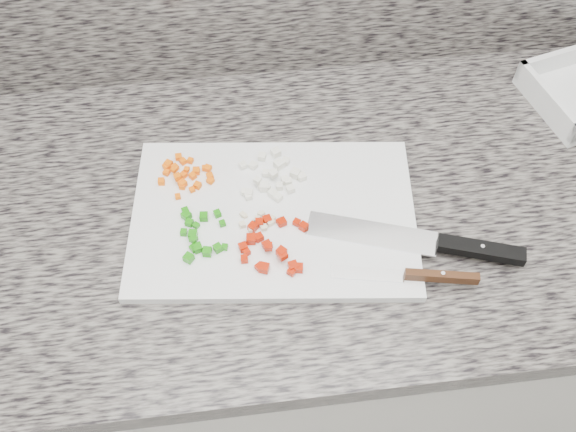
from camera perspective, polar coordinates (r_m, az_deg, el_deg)
name	(u,v)px	position (r m, az deg, el deg)	size (l,w,h in m)	color
cabinet	(300,324)	(1.42, 1.10, -9.61)	(3.92, 0.62, 0.86)	silver
countertop	(305,205)	(1.03, 1.50, 1.00)	(3.96, 0.64, 0.04)	#6A645D
cutting_board	(273,217)	(0.98, -1.30, -0.06)	(0.43, 0.29, 0.01)	white
carrot_pile	(185,174)	(1.03, -9.17, 3.74)	(0.09, 0.09, 0.02)	#FF6505
onion_pile	(274,176)	(1.01, -1.25, 3.54)	(0.11, 0.11, 0.02)	white
green_pepper_pile	(199,235)	(0.96, -7.94, -1.67)	(0.07, 0.10, 0.02)	#1A7F0B
red_pepper_pile	(270,245)	(0.94, -1.61, -2.56)	(0.11, 0.11, 0.02)	#AE1802
garlic_pile	(260,222)	(0.97, -2.49, -0.55)	(0.06, 0.04, 0.01)	beige
chef_knife	(443,244)	(0.97, 13.60, -2.44)	(0.31, 0.13, 0.02)	white
paring_knife	(423,276)	(0.93, 11.89, -5.23)	(0.21, 0.06, 0.02)	white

